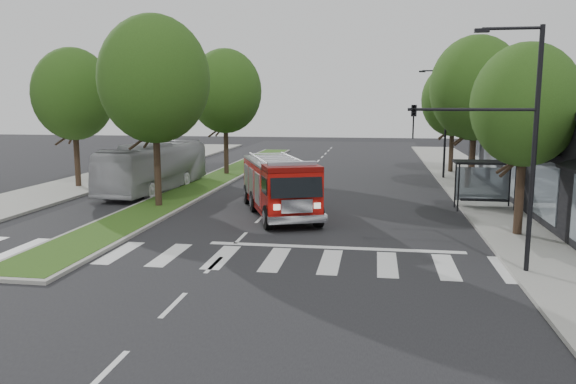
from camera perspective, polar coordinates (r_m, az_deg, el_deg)
name	(u,v)px	position (r m, az deg, el deg)	size (l,w,h in m)	color
ground	(241,238)	(23.69, -4.81, -4.69)	(140.00, 140.00, 0.00)	black
sidewalk_right	(501,203)	(33.56, 20.80, -1.05)	(5.00, 80.00, 0.15)	gray
sidewalk_left	(55,191)	(38.43, -22.59, 0.06)	(5.00, 80.00, 0.15)	gray
median	(220,178)	(42.32, -6.97, 1.47)	(3.00, 50.00, 0.15)	gray
bus_shelter	(485,172)	(31.23, 19.35, 1.97)	(3.20, 1.60, 2.61)	black
tree_right_near	(525,105)	(25.08, 22.98, 8.10)	(4.40, 4.40, 8.05)	black
tree_right_mid	(476,88)	(36.85, 18.54, 9.95)	(5.60, 5.60, 9.72)	black
tree_right_far	(454,100)	(46.73, 16.47, 8.96)	(5.00, 5.00, 8.73)	black
tree_median_near	(154,80)	(30.61, -13.44, 11.05)	(5.80, 5.80, 10.16)	black
tree_median_far	(225,91)	(43.89, -6.41, 10.14)	(5.60, 5.60, 9.72)	black
tree_left_mid	(73,94)	(39.50, -20.98, 9.26)	(5.20, 5.20, 9.16)	black
streetlight_right_near	(506,133)	(19.31, 21.29, 5.63)	(4.08, 0.22, 8.00)	black
streetlight_right_far	(444,119)	(42.64, 15.54, 7.20)	(2.11, 0.20, 8.00)	black
fire_engine	(279,186)	(28.37, -0.92, 0.59)	(5.46, 8.99, 3.00)	#660805
city_bus	(155,167)	(37.07, -13.37, 2.50)	(2.60, 11.09, 3.09)	#B4B4B9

